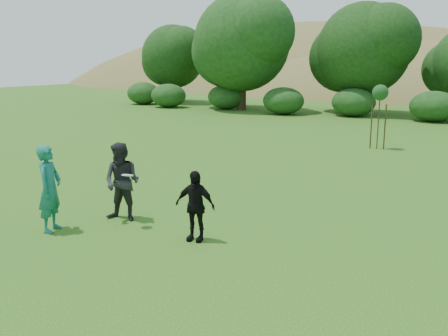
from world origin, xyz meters
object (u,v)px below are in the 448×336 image
Objects in this scene: player_grey at (122,182)px; sapling at (380,94)px; player_black at (195,206)px; player_teal at (50,188)px.

sapling is (2.67, 13.60, 1.45)m from player_grey.
player_teal is at bearing -169.20° from player_black.
player_grey is (0.87, 1.45, -0.04)m from player_teal.
player_grey reaches higher than player_black.
player_black is (2.33, -0.24, -0.18)m from player_grey.
player_grey is 2.35m from player_black.
player_black is at bearing -93.12° from player_teal.
sapling is at bearing 78.61° from player_black.
player_teal reaches higher than player_black.
sapling is at bearing 66.18° from player_grey.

